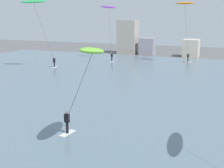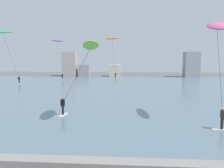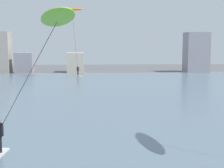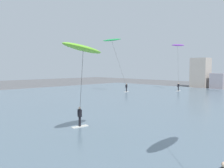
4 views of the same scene
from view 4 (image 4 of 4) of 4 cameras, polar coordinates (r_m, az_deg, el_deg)
name	(u,v)px [view 4 (image 4 of 4)]	position (r m, az deg, el deg)	size (l,w,h in m)	color
water_bay	(221,110)	(30.33, 24.46, -5.68)	(84.00, 52.00, 0.10)	slate
kitesurfer_lime	(83,54)	(16.28, -6.98, 7.06)	(4.29, 4.54, 6.56)	silver
kitesurfer_green	(113,43)	(46.24, 0.15, 9.72)	(4.16, 4.76, 10.42)	silver
kitesurfer_purple	(178,49)	(53.37, 15.44, 8.01)	(3.58, 3.63, 9.96)	silver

